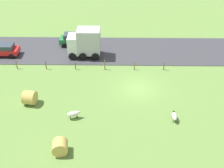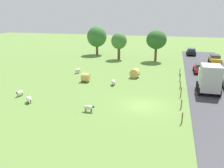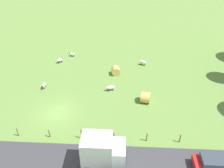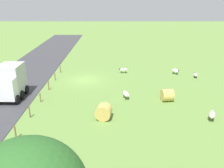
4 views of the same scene
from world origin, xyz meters
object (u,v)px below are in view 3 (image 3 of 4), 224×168
object	(u,v)px
sheep_3	(72,54)
sheep_4	(111,87)
hay_bale_0	(145,97)
sheep_2	(60,60)
sheep_1	(44,85)
car_0	(215,164)
sheep_0	(143,62)
hay_bale_1	(116,71)
truck_0	(102,152)

from	to	relation	value
sheep_3	sheep_4	xyz separation A→B (m)	(9.96, 7.33, 0.08)
sheep_3	hay_bale_0	size ratio (longest dim) A/B	0.79
sheep_3	hay_bale_0	bearing A→B (deg)	44.49
sheep_2	hay_bale_0	xyz separation A→B (m)	(9.86, 13.64, 0.18)
sheep_1	sheep_4	size ratio (longest dim) A/B	0.92
sheep_2	sheep_1	bearing A→B (deg)	-4.53
sheep_2	car_0	xyz separation A→B (m)	(20.04, 19.55, 0.33)
sheep_0	car_0	xyz separation A→B (m)	(19.99, 5.67, 0.33)
sheep_4	sheep_0	bearing A→B (deg)	146.72
sheep_3	sheep_1	bearing A→B (deg)	-12.59
hay_bale_1	sheep_1	bearing A→B (deg)	-67.13
sheep_0	hay_bale_0	size ratio (longest dim) A/B	0.90
sheep_1	hay_bale_1	distance (m)	10.95
sheep_1	sheep_4	bearing A→B (deg)	89.27
sheep_0	truck_0	distance (m)	20.71
sheep_4	hay_bale_1	world-z (taller)	hay_bale_1
sheep_3	car_0	bearing A→B (deg)	38.66
sheep_0	sheep_4	world-z (taller)	sheep_0
sheep_0	sheep_4	size ratio (longest dim) A/B	0.97
sheep_1	sheep_2	xyz separation A→B (m)	(-7.45, 0.59, 0.05)
car_0	sheep_1	bearing A→B (deg)	-122.02
hay_bale_1	truck_0	size ratio (longest dim) A/B	0.32
sheep_1	hay_bale_0	xyz separation A→B (m)	(2.41, 14.23, 0.22)
hay_bale_1	sheep_0	bearing A→B (deg)	125.70
sheep_1	sheep_2	world-z (taller)	sheep_2
sheep_2	hay_bale_1	size ratio (longest dim) A/B	0.91
sheep_0	sheep_3	world-z (taller)	sheep_0
hay_bale_1	sheep_4	bearing A→B (deg)	-7.26
sheep_2	car_0	bearing A→B (deg)	44.28
sheep_1	sheep_2	bearing A→B (deg)	175.47
sheep_0	sheep_1	size ratio (longest dim) A/B	1.05
truck_0	sheep_3	bearing A→B (deg)	-162.03
sheep_3	hay_bale_1	world-z (taller)	hay_bale_1
truck_0	hay_bale_1	bearing A→B (deg)	177.98
truck_0	car_0	size ratio (longest dim) A/B	1.01
sheep_2	car_0	world-z (taller)	car_0
car_0	sheep_0	bearing A→B (deg)	-164.16
sheep_0	truck_0	bearing A→B (deg)	-13.94
hay_bale_0	sheep_4	bearing A→B (deg)	-115.99
sheep_2	sheep_4	xyz separation A→B (m)	(7.57, 8.94, -0.00)
sheep_4	truck_0	bearing A→B (deg)	-0.18
hay_bale_1	car_0	distance (m)	19.62
sheep_0	truck_0	xyz separation A→B (m)	(20.05, -4.98, 1.41)
hay_bale_1	truck_0	distance (m)	16.96
sheep_4	hay_bale_0	xyz separation A→B (m)	(2.29, 4.70, 0.18)
sheep_1	car_0	world-z (taller)	car_0
hay_bale_0	sheep_1	bearing A→B (deg)	-99.63
car_0	sheep_3	bearing A→B (deg)	-141.34
sheep_2	hay_bale_1	world-z (taller)	hay_bale_1
sheep_1	hay_bale_0	distance (m)	14.44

